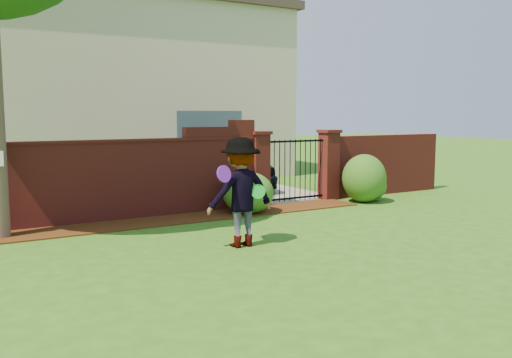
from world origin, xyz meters
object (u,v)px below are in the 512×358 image
car (227,163)px  frisbee_green (258,191)px  man (241,193)px  frisbee_purple (224,174)px

car → frisbee_green: car is taller
car → man: (-3.26, -6.73, 0.16)m
man → frisbee_green: size_ratio=7.49×
man → frisbee_purple: (-0.43, -0.18, 0.37)m
man → frisbee_purple: size_ratio=6.55×
frisbee_purple → frisbee_green: size_ratio=1.14×
man → frisbee_green: (0.22, -0.19, 0.03)m
car → frisbee_purple: (-3.69, -6.91, 0.52)m
car → frisbee_green: (-3.04, -6.92, 0.18)m
frisbee_purple → frisbee_green: frisbee_purple is taller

